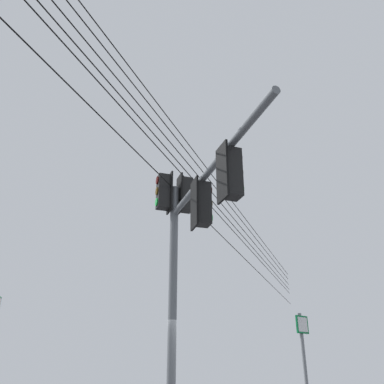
% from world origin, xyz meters
% --- Properties ---
extents(signal_mast_assembly, '(5.18, 2.26, 6.13)m').
position_xyz_m(signal_mast_assembly, '(-0.84, 1.28, 4.38)').
color(signal_mast_assembly, slate).
rests_on(signal_mast_assembly, ground).
extents(route_sign_primary, '(0.10, 0.33, 2.49)m').
position_xyz_m(route_sign_primary, '(-2.27, -0.46, 1.51)').
color(route_sign_primary, slate).
rests_on(route_sign_primary, ground).
extents(overhead_wire_span, '(17.23, 28.86, 2.09)m').
position_xyz_m(overhead_wire_span, '(0.99, -0.41, 6.74)').
color(overhead_wire_span, black).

